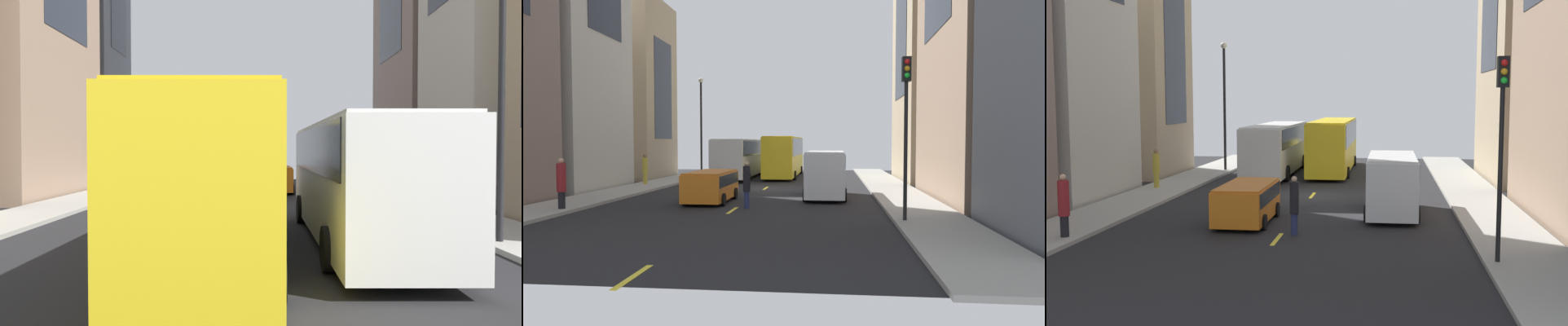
# 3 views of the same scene
# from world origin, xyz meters

# --- Properties ---
(ground_plane) EXTENTS (43.50, 43.50, 0.00)m
(ground_plane) POSITION_xyz_m (0.00, 0.00, 0.00)
(ground_plane) COLOR black
(sidewalk_west) EXTENTS (2.97, 44.00, 0.15)m
(sidewalk_west) POSITION_xyz_m (-8.27, 0.00, 0.07)
(sidewalk_west) COLOR #9E9B93
(sidewalk_west) RESTS_ON ground
(sidewalk_east) EXTENTS (2.97, 44.00, 0.15)m
(sidewalk_east) POSITION_xyz_m (8.27, 0.00, 0.07)
(sidewalk_east) COLOR #9E9B93
(sidewalk_east) RESTS_ON ground
(lane_stripe_0) EXTENTS (0.16, 2.00, 0.01)m
(lane_stripe_0) POSITION_xyz_m (0.00, -21.00, 0.01)
(lane_stripe_0) COLOR yellow
(lane_stripe_0) RESTS_ON ground
(lane_stripe_1) EXTENTS (0.16, 2.00, 0.01)m
(lane_stripe_1) POSITION_xyz_m (0.00, -10.50, 0.01)
(lane_stripe_1) COLOR yellow
(lane_stripe_1) RESTS_ON ground
(lane_stripe_2) EXTENTS (0.16, 2.00, 0.01)m
(lane_stripe_2) POSITION_xyz_m (0.00, 0.00, 0.01)
(lane_stripe_2) COLOR yellow
(lane_stripe_2) RESTS_ON ground
(lane_stripe_3) EXTENTS (0.16, 2.00, 0.01)m
(lane_stripe_3) POSITION_xyz_m (0.00, 10.50, 0.01)
(lane_stripe_3) COLOR yellow
(lane_stripe_3) RESTS_ON ground
(city_bus_white) EXTENTS (2.80, 12.07, 3.35)m
(city_bus_white) POSITION_xyz_m (-3.50, 9.20, 2.01)
(city_bus_white) COLOR silver
(city_bus_white) RESTS_ON ground
(streetcar_yellow) EXTENTS (2.70, 12.76, 3.59)m
(streetcar_yellow) POSITION_xyz_m (0.12, 11.28, 2.12)
(streetcar_yellow) COLOR yellow
(streetcar_yellow) RESTS_ON ground
(delivery_van_white) EXTENTS (2.25, 5.84, 2.58)m
(delivery_van_white) POSITION_xyz_m (4.08, -5.09, 1.51)
(delivery_van_white) COLOR white
(delivery_van_white) RESTS_ON ground
(car_orange_0) EXTENTS (2.08, 4.55, 1.59)m
(car_orange_0) POSITION_xyz_m (-1.73, -7.59, 0.94)
(car_orange_0) COLOR orange
(car_orange_0) RESTS_ON ground
(pedestrian_crossing_near) EXTENTS (0.38, 0.38, 2.14)m
(pedestrian_crossing_near) POSITION_xyz_m (-8.75, 0.81, 1.28)
(pedestrian_crossing_near) COLOR gold
(pedestrian_crossing_near) RESTS_ON ground
(pedestrian_waiting_curb) EXTENTS (0.39, 0.39, 2.23)m
(pedestrian_waiting_curb) POSITION_xyz_m (-7.37, -11.71, 1.32)
(pedestrian_waiting_curb) COLOR black
(pedestrian_waiting_curb) RESTS_ON ground
(pedestrian_crossing_mid) EXTENTS (0.33, 0.33, 2.18)m
(pedestrian_crossing_mid) POSITION_xyz_m (0.51, -9.70, 1.16)
(pedestrian_crossing_mid) COLOR navy
(pedestrian_crossing_mid) RESTS_ON ground
(traffic_light_near_corner) EXTENTS (0.32, 0.44, 6.06)m
(traffic_light_near_corner) POSITION_xyz_m (7.18, -13.29, 4.35)
(traffic_light_near_corner) COLOR black
(traffic_light_near_corner) RESTS_ON ground
(streetlamp_near) EXTENTS (0.44, 0.44, 8.72)m
(streetlamp_near) POSITION_xyz_m (-7.28, 10.00, 5.35)
(streetlamp_near) COLOR black
(streetlamp_near) RESTS_ON ground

